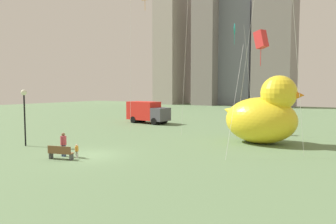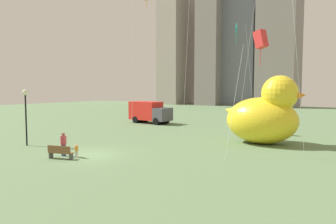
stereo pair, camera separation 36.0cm
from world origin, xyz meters
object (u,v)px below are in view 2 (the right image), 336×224
at_px(person_adult, 63,143).
at_px(kite_red, 261,40).
at_px(person_child, 76,150).
at_px(box_truck, 149,112).
at_px(kite_teal, 238,34).
at_px(giant_inflatable_duck, 265,115).
at_px(lamppost, 26,103).
at_px(park_bench, 60,152).

height_order(person_adult, kite_red, kite_red).
xyz_separation_m(person_adult, person_child, (1.15, 0.13, -0.39)).
xyz_separation_m(box_truck, kite_teal, (11.85, 0.72, 9.30)).
bearing_deg(person_child, person_adult, -173.33).
relative_size(giant_inflatable_duck, lamppost, 1.51).
height_order(giant_inflatable_duck, kite_red, kite_red).
bearing_deg(kite_red, person_adult, -149.34).
bearing_deg(box_truck, kite_red, -34.53).
bearing_deg(lamppost, giant_inflatable_duck, 36.12).
xyz_separation_m(person_adult, kite_teal, (4.49, 20.24, 9.84)).
distance_m(person_adult, lamppost, 6.36).
bearing_deg(lamppost, kite_teal, 62.02).
bearing_deg(kite_teal, person_adult, -102.52).
bearing_deg(park_bench, giant_inflatable_duck, 54.33).
height_order(person_child, kite_red, kite_red).
distance_m(person_adult, giant_inflatable_duck, 16.00).
bearing_deg(kite_teal, kite_red, -63.35).
relative_size(kite_red, kite_teal, 0.71).
bearing_deg(person_child, giant_inflatable_duck, 54.26).
bearing_deg(kite_teal, giant_inflatable_duck, -54.91).
relative_size(lamppost, kite_red, 0.54).
height_order(person_adult, lamppost, lamppost).
bearing_deg(lamppost, person_adult, -8.97).
distance_m(person_adult, box_truck, 20.87).
height_order(person_adult, box_truck, box_truck).
bearing_deg(kite_red, park_bench, -145.37).
height_order(park_bench, giant_inflatable_duck, giant_inflatable_duck).
distance_m(kite_red, kite_teal, 15.45).
height_order(person_adult, kite_teal, kite_teal).
bearing_deg(park_bench, person_adult, 128.17).
distance_m(box_truck, kite_red, 23.49).
height_order(park_bench, person_adult, person_adult).
distance_m(park_bench, kite_red, 14.93).
distance_m(giant_inflatable_duck, box_truck, 18.77).
relative_size(person_adult, giant_inflatable_duck, 0.24).
xyz_separation_m(person_adult, kite_red, (11.29, 6.69, 6.85)).
height_order(giant_inflatable_duck, lamppost, giant_inflatable_duck).
relative_size(giant_inflatable_duck, box_truck, 1.13).
height_order(person_child, giant_inflatable_duck, giant_inflatable_duck).
xyz_separation_m(person_child, giant_inflatable_duck, (8.84, 12.28, 1.90)).
bearing_deg(lamppost, person_child, -6.40).
xyz_separation_m(giant_inflatable_duck, kite_teal, (-5.49, 7.82, 8.32)).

